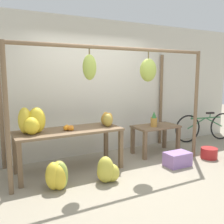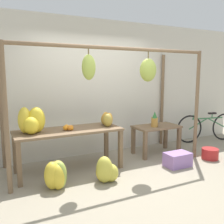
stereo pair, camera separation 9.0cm
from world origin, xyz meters
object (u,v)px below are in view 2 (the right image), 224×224
object	(u,v)px
orange_pile	(68,128)
papaya_pile	(107,119)
banana_pile_ground_right	(106,171)
pineapple_cluster	(155,120)
blue_bucket	(210,154)
fruit_crate_white	(178,159)
parked_bicycle	(207,127)
banana_pile_ground_left	(57,175)
banana_pile_on_table	(31,122)

from	to	relation	value
orange_pile	papaya_pile	bearing A→B (deg)	2.18
banana_pile_ground_right	papaya_pile	bearing A→B (deg)	63.18
pineapple_cluster	blue_bucket	xyz separation A→B (m)	(0.83, -0.75, -0.63)
papaya_pile	fruit_crate_white	bearing A→B (deg)	-32.11
banana_pile_ground_right	papaya_pile	world-z (taller)	papaya_pile
banana_pile_ground_right	blue_bucket	distance (m)	2.33
papaya_pile	pineapple_cluster	bearing A→B (deg)	3.80
banana_pile_ground_right	pineapple_cluster	bearing A→B (deg)	27.82
fruit_crate_white	blue_bucket	world-z (taller)	fruit_crate_white
parked_bicycle	papaya_pile	bearing A→B (deg)	-173.81
pineapple_cluster	banana_pile_ground_left	xyz separation A→B (m)	(-2.25, -0.66, -0.53)
banana_pile_ground_left	orange_pile	bearing A→B (deg)	57.13
blue_bucket	papaya_pile	bearing A→B (deg)	160.98
banana_pile_ground_right	fruit_crate_white	world-z (taller)	banana_pile_ground_right
blue_bucket	papaya_pile	size ratio (longest dim) A/B	0.87
blue_bucket	parked_bicycle	world-z (taller)	parked_bicycle
banana_pile_on_table	parked_bicycle	xyz separation A→B (m)	(4.30, 0.28, -0.56)
banana_pile_ground_left	blue_bucket	xyz separation A→B (m)	(3.07, -0.09, -0.10)
parked_bicycle	papaya_pile	distance (m)	3.01
banana_pile_on_table	pineapple_cluster	world-z (taller)	banana_pile_on_table
banana_pile_ground_left	blue_bucket	distance (m)	3.08
fruit_crate_white	orange_pile	bearing A→B (deg)	160.17
banana_pile_ground_right	parked_bicycle	xyz separation A→B (m)	(3.32, 1.04, 0.18)
banana_pile_ground_right	banana_pile_ground_left	bearing A→B (deg)	170.03
pineapple_cluster	banana_pile_on_table	bearing A→B (deg)	-179.20
fruit_crate_white	parked_bicycle	size ratio (longest dim) A/B	0.28
banana_pile_on_table	blue_bucket	bearing A→B (deg)	-12.26
banana_pile_on_table	papaya_pile	xyz separation A→B (m)	(1.34, -0.04, -0.07)
blue_bucket	papaya_pile	xyz separation A→B (m)	(-1.97, 0.68, 0.75)
blue_bucket	parked_bicycle	xyz separation A→B (m)	(0.99, 1.00, 0.26)
pineapple_cluster	papaya_pile	xyz separation A→B (m)	(-1.14, -0.08, 0.13)
banana_pile_on_table	banana_pile_ground_right	distance (m)	1.45
fruit_crate_white	banana_pile_ground_right	bearing A→B (deg)	-179.17
orange_pile	banana_pile_on_table	bearing A→B (deg)	173.38
banana_pile_on_table	pineapple_cluster	size ratio (longest dim) A/B	1.63
pineapple_cluster	parked_bicycle	xyz separation A→B (m)	(1.81, 0.24, -0.37)
banana_pile_ground_right	parked_bicycle	bearing A→B (deg)	17.40
banana_pile_ground_right	fruit_crate_white	distance (m)	1.48
orange_pile	pineapple_cluster	size ratio (longest dim) A/B	0.63
orange_pile	banana_pile_ground_right	world-z (taller)	orange_pile
banana_pile_ground_left	parked_bicycle	size ratio (longest dim) A/B	0.25
pineapple_cluster	blue_bucket	size ratio (longest dim) A/B	0.93
pineapple_cluster	banana_pile_ground_left	size ratio (longest dim) A/B	0.72
pineapple_cluster	banana_pile_ground_right	bearing A→B (deg)	-152.18
orange_pile	banana_pile_ground_left	distance (m)	0.88
banana_pile_on_table	fruit_crate_white	distance (m)	2.69
banana_pile_on_table	blue_bucket	distance (m)	3.49
pineapple_cluster	fruit_crate_white	size ratio (longest dim) A/B	0.65
banana_pile_on_table	papaya_pile	distance (m)	1.35
pineapple_cluster	papaya_pile	size ratio (longest dim) A/B	0.81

